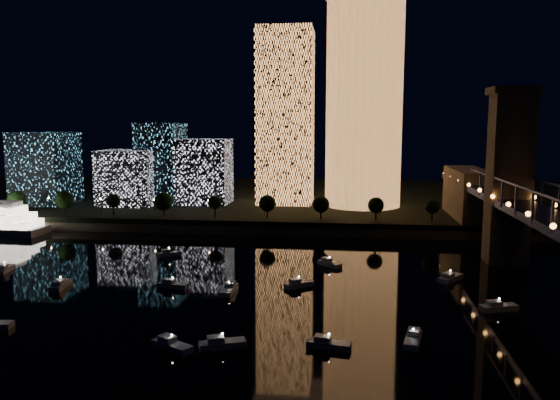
{
  "coord_description": "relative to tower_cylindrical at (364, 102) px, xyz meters",
  "views": [
    {
      "loc": [
        18.89,
        -110.92,
        39.49
      ],
      "look_at": [
        -1.2,
        55.0,
        16.44
      ],
      "focal_mm": 35.0,
      "sensor_mm": 36.0,
      "label": 1
    }
  ],
  "objects": [
    {
      "name": "ground",
      "position": [
        -26.09,
        -124.64,
        -49.14
      ],
      "size": [
        520.0,
        520.0,
        0.0
      ],
      "primitive_type": "plane",
      "color": "black",
      "rests_on": "ground"
    },
    {
      "name": "far_bank",
      "position": [
        -26.09,
        35.36,
        -46.64
      ],
      "size": [
        420.0,
        160.0,
        5.0
      ],
      "primitive_type": "cube",
      "color": "black",
      "rests_on": "ground"
    },
    {
      "name": "seawall",
      "position": [
        -26.09,
        -42.64,
        -47.64
      ],
      "size": [
        420.0,
        6.0,
        3.0
      ],
      "primitive_type": "cube",
      "color": "#6B5E4C",
      "rests_on": "ground"
    },
    {
      "name": "tower_cylindrical",
      "position": [
        0.0,
        0.0,
        0.0
      ],
      "size": [
        34.0,
        34.0,
        88.02
      ],
      "color": "#ED914B",
      "rests_on": "far_bank"
    },
    {
      "name": "tower_rectangular",
      "position": [
        -33.83,
        5.19,
        -6.31
      ],
      "size": [
        23.77,
        23.77,
        75.64
      ],
      "primitive_type": "cube",
      "color": "#ED914B",
      "rests_on": "far_bank"
    },
    {
      "name": "midrise_blocks",
      "position": [
        -102.52,
        -4.66,
        -29.12
      ],
      "size": [
        91.86,
        33.97,
        35.35
      ],
      "color": "white",
      "rests_on": "far_bank"
    },
    {
      "name": "motorboats",
      "position": [
        -31.26,
        -117.95,
        -48.32
      ],
      "size": [
        130.79,
        73.03,
        2.78
      ],
      "color": "silver",
      "rests_on": "ground"
    },
    {
      "name": "esplanade_trees",
      "position": [
        -64.41,
        -36.64,
        -38.66
      ],
      "size": [
        166.18,
        6.96,
        8.98
      ],
      "color": "black",
      "rests_on": "far_bank"
    },
    {
      "name": "street_lamps",
      "position": [
        -60.09,
        -30.64,
        -40.11
      ],
      "size": [
        132.7,
        0.7,
        5.65
      ],
      "color": "black",
      "rests_on": "far_bank"
    }
  ]
}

